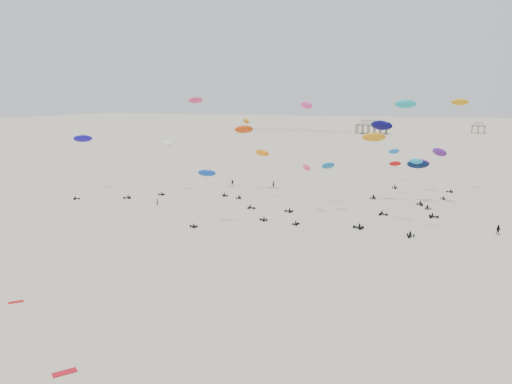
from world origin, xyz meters
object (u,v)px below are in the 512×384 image
at_px(pavilion_main, 371,128).
at_px(rig_4, 426,167).
at_px(rig_0, 394,163).
at_px(spectator_0, 157,206).
at_px(pavilion_small, 478,128).
at_px(rig_9, 204,184).

distance_m(pavilion_main, rig_4, 216.53).
bearing_deg(rig_0, spectator_0, 31.39).
bearing_deg(pavilion_small, spectator_0, -107.45).
bearing_deg(rig_0, rig_4, 116.01).
relative_size(rig_0, spectator_0, 8.10).
distance_m(rig_0, rig_9, 70.55).
distance_m(pavilion_main, pavilion_small, 76.16).
relative_size(rig_0, rig_9, 1.38).
bearing_deg(rig_9, rig_0, -15.80).
distance_m(pavilion_small, rig_0, 234.70).
relative_size(pavilion_small, spectator_0, 4.62).
xyz_separation_m(pavilion_main, spectator_0, (-18.73, -252.30, -4.22)).
xyz_separation_m(pavilion_main, pavilion_small, (70.00, 30.00, -0.74)).
xyz_separation_m(pavilion_main, rig_9, (-0.40, -264.26, 4.11)).
relative_size(pavilion_main, rig_4, 1.59).
bearing_deg(rig_4, rig_9, 38.45).
height_order(pavilion_main, rig_4, rig_4).
distance_m(rig_4, spectator_0, 72.09).
xyz_separation_m(rig_4, spectator_0, (-59.74, -39.72, -7.10)).
bearing_deg(pavilion_small, rig_9, -103.45).
height_order(rig_4, rig_9, rig_9).
bearing_deg(pavilion_main, rig_9, -90.09).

